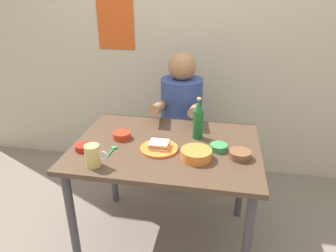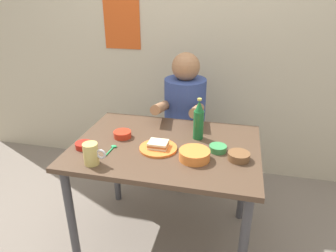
# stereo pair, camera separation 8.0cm
# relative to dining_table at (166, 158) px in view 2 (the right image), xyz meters

# --- Properties ---
(ground_plane) EXTENTS (6.00, 6.00, 0.00)m
(ground_plane) POSITION_rel_dining_table_xyz_m (0.00, 0.00, -0.65)
(ground_plane) COLOR slate
(wall_back) EXTENTS (4.40, 0.09, 2.60)m
(wall_back) POSITION_rel_dining_table_xyz_m (-0.00, 1.05, 0.65)
(wall_back) COLOR #BCB299
(wall_back) RESTS_ON ground
(dining_table) EXTENTS (1.10, 0.80, 0.74)m
(dining_table) POSITION_rel_dining_table_xyz_m (0.00, 0.00, 0.00)
(dining_table) COLOR #4C3828
(dining_table) RESTS_ON ground
(stool) EXTENTS (0.34, 0.34, 0.45)m
(stool) POSITION_rel_dining_table_xyz_m (-0.00, 0.63, -0.30)
(stool) COLOR #4C4C51
(stool) RESTS_ON ground
(person_seated) EXTENTS (0.33, 0.56, 0.72)m
(person_seated) POSITION_rel_dining_table_xyz_m (-0.00, 0.62, 0.12)
(person_seated) COLOR #33478C
(person_seated) RESTS_ON stool
(plate_orange) EXTENTS (0.22, 0.22, 0.01)m
(plate_orange) POSITION_rel_dining_table_xyz_m (-0.03, -0.07, 0.10)
(plate_orange) COLOR orange
(plate_orange) RESTS_ON dining_table
(sandwich) EXTENTS (0.11, 0.09, 0.04)m
(sandwich) POSITION_rel_dining_table_xyz_m (-0.03, -0.07, 0.13)
(sandwich) COLOR beige
(sandwich) RESTS_ON plate_orange
(beer_mug) EXTENTS (0.13, 0.08, 0.12)m
(beer_mug) POSITION_rel_dining_table_xyz_m (-0.33, -0.30, 0.15)
(beer_mug) COLOR #D1BC66
(beer_mug) RESTS_ON dining_table
(beer_bottle) EXTENTS (0.06, 0.06, 0.26)m
(beer_bottle) POSITION_rel_dining_table_xyz_m (0.17, 0.13, 0.21)
(beer_bottle) COLOR #19602D
(beer_bottle) RESTS_ON dining_table
(condiment_bowl_brown) EXTENTS (0.12, 0.12, 0.04)m
(condiment_bowl_brown) POSITION_rel_dining_table_xyz_m (0.43, -0.08, 0.12)
(condiment_bowl_brown) COLOR brown
(condiment_bowl_brown) RESTS_ON dining_table
(soup_bowl_orange) EXTENTS (0.17, 0.17, 0.05)m
(soup_bowl_orange) POSITION_rel_dining_table_xyz_m (0.19, -0.13, 0.12)
(soup_bowl_orange) COLOR orange
(soup_bowl_orange) RESTS_ON dining_table
(sauce_bowl_chili) EXTENTS (0.11, 0.11, 0.04)m
(sauce_bowl_chili) POSITION_rel_dining_table_xyz_m (-0.29, 0.03, 0.12)
(sauce_bowl_chili) COLOR red
(sauce_bowl_chili) RESTS_ON dining_table
(sambal_bowl_red) EXTENTS (0.10, 0.10, 0.03)m
(sambal_bowl_red) POSITION_rel_dining_table_xyz_m (-0.46, -0.15, 0.11)
(sambal_bowl_red) COLOR #B21E14
(sambal_bowl_red) RESTS_ON dining_table
(dip_bowl_green) EXTENTS (0.10, 0.10, 0.03)m
(dip_bowl_green) POSITION_rel_dining_table_xyz_m (0.31, -0.01, 0.11)
(dip_bowl_green) COLOR #388C4C
(dip_bowl_green) RESTS_ON dining_table
(spoon) EXTENTS (0.04, 0.12, 0.01)m
(spoon) POSITION_rel_dining_table_xyz_m (-0.29, -0.12, 0.10)
(spoon) COLOR #26A559
(spoon) RESTS_ON dining_table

